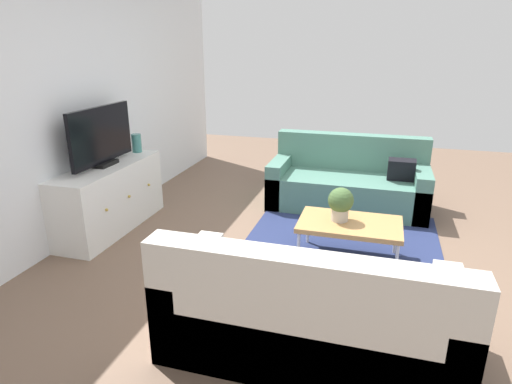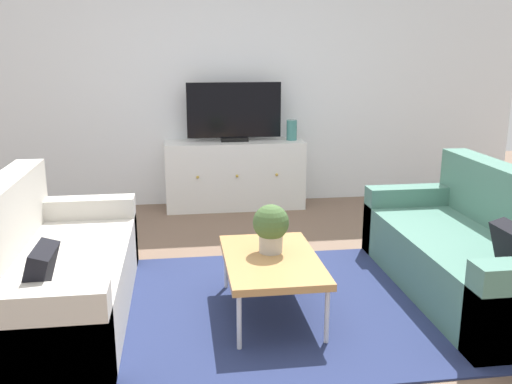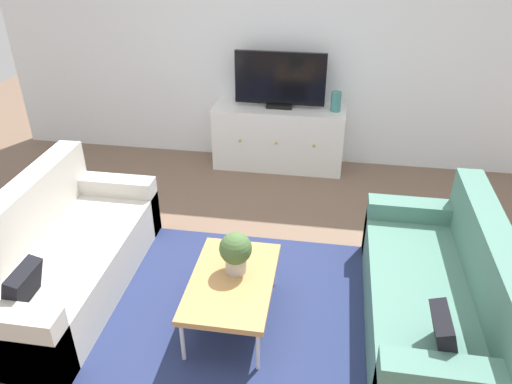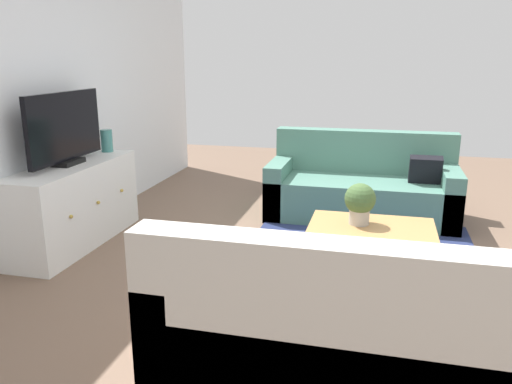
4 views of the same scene
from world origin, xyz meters
name	(u,v)px [view 4 (image 4 of 4)]	position (x,y,z in m)	size (l,w,h in m)	color
ground_plane	(338,268)	(0.00, 0.00, 0.00)	(10.00, 10.00, 0.00)	brown
wall_back	(33,87)	(0.00, 2.55, 1.35)	(6.40, 0.12, 2.70)	white
area_rug	(357,270)	(0.00, -0.15, 0.01)	(2.50, 1.90, 0.01)	navy
couch_left_side	(335,334)	(-1.44, -0.10, 0.28)	(0.85, 1.84, 0.84)	beige
couch_right_side	(362,189)	(1.44, -0.10, 0.28)	(0.85, 1.84, 0.84)	#4C7A6B
coffee_table	(372,229)	(-0.03, -0.24, 0.35)	(0.58, 0.92, 0.38)	#B7844C
potted_plant	(360,202)	(-0.02, -0.14, 0.55)	(0.23, 0.23, 0.31)	#B7B2A8
tv_console	(75,205)	(0.00, 2.27, 0.35)	(1.44, 0.47, 0.71)	white
flat_screen_tv	(65,129)	(0.00, 2.29, 1.01)	(0.97, 0.16, 0.60)	black
glass_vase	(107,141)	(0.61, 2.27, 0.81)	(0.11, 0.11, 0.21)	teal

